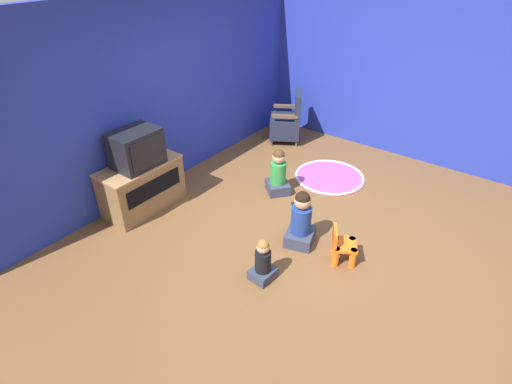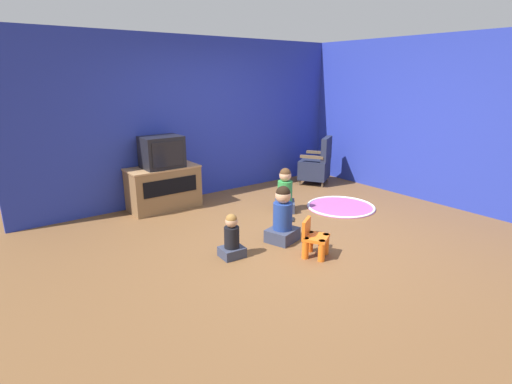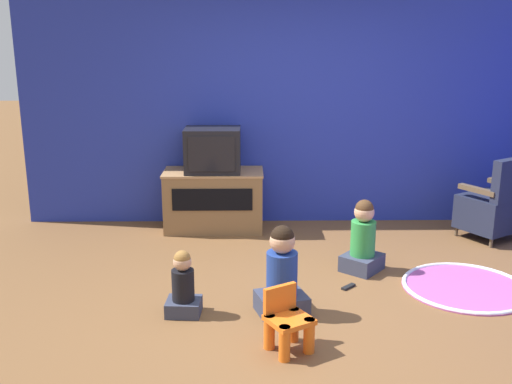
% 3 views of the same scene
% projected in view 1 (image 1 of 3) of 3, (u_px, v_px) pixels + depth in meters
% --- Properties ---
extents(ground_plane, '(30.00, 30.00, 0.00)m').
position_uv_depth(ground_plane, '(300.00, 227.00, 5.08)').
color(ground_plane, brown).
extents(wall_back, '(5.86, 0.12, 2.60)m').
position_uv_depth(wall_back, '(162.00, 94.00, 5.48)').
color(wall_back, '#23339E').
rests_on(wall_back, ground_plane).
extents(wall_right, '(0.12, 5.34, 2.60)m').
position_uv_depth(wall_right, '(420.00, 78.00, 6.09)').
color(wall_right, '#23339E').
rests_on(wall_right, ground_plane).
extents(tv_cabinet, '(1.08, 0.53, 0.66)m').
position_uv_depth(tv_cabinet, '(142.00, 186.00, 5.29)').
color(tv_cabinet, brown).
rests_on(tv_cabinet, ground_plane).
extents(television, '(0.59, 0.45, 0.47)m').
position_uv_depth(television, '(136.00, 149.00, 4.98)').
color(television, black).
rests_on(television, tv_cabinet).
extents(black_armchair, '(0.74, 0.73, 0.90)m').
position_uv_depth(black_armchair, '(287.00, 122.00, 7.07)').
color(black_armchair, brown).
rests_on(black_armchair, ground_plane).
extents(yellow_kid_chair, '(0.37, 0.37, 0.43)m').
position_uv_depth(yellow_kid_chair, '(342.00, 247.00, 4.47)').
color(yellow_kid_chair, orange).
rests_on(yellow_kid_chair, ground_plane).
extents(play_mat, '(1.06, 1.06, 0.04)m').
position_uv_depth(play_mat, '(330.00, 177.00, 6.13)').
color(play_mat, '#A54C8C').
rests_on(play_mat, ground_plane).
extents(child_watching_left, '(0.44, 0.41, 0.71)m').
position_uv_depth(child_watching_left, '(301.00, 221.00, 4.67)').
color(child_watching_left, '#33384C').
rests_on(child_watching_left, ground_plane).
extents(child_watching_center, '(0.28, 0.25, 0.52)m').
position_uv_depth(child_watching_center, '(263.00, 262.00, 4.21)').
color(child_watching_center, '#33384C').
rests_on(child_watching_center, ground_plane).
extents(child_watching_right, '(0.45, 0.45, 0.67)m').
position_uv_depth(child_watching_right, '(278.00, 174.00, 5.65)').
color(child_watching_right, '#33384C').
rests_on(child_watching_right, ground_plane).
extents(remote_control, '(0.14, 0.14, 0.02)m').
position_uv_depth(remote_control, '(294.00, 206.00, 5.47)').
color(remote_control, black).
rests_on(remote_control, ground_plane).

